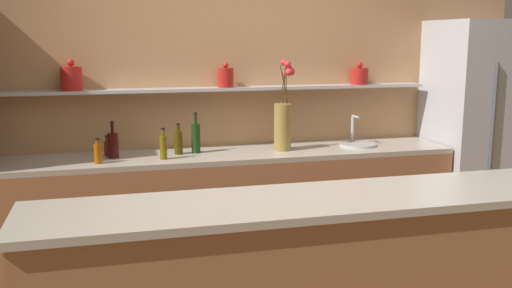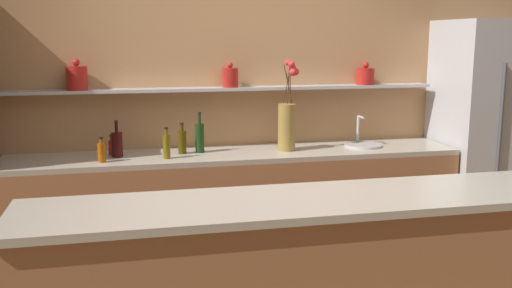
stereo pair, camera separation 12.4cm
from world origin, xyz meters
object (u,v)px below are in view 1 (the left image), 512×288
(refrigerator, at_px, (480,133))
(bottle_wine_4, at_px, (113,145))
(bottle_oil_2, at_px, (163,146))
(bottle_wine_5, at_px, (196,138))
(flower_vase, at_px, (283,121))
(sink_fixture, at_px, (357,143))
(bottle_oil_0, at_px, (178,142))
(bottle_sauce_1, at_px, (98,153))
(bottle_sauce_3, at_px, (108,147))

(refrigerator, xyz_separation_m, bottle_wine_4, (-3.16, 0.06, 0.04))
(refrigerator, bearing_deg, bottle_oil_2, -178.15)
(bottle_wine_4, height_order, bottle_wine_5, bottle_wine_5)
(refrigerator, relative_size, flower_vase, 2.70)
(sink_fixture, bearing_deg, bottle_oil_2, -175.15)
(flower_vase, distance_m, sink_fixture, 0.70)
(bottle_oil_0, distance_m, bottle_wine_4, 0.50)
(bottle_wine_5, bearing_deg, bottle_wine_4, -177.14)
(bottle_sauce_1, height_order, bottle_oil_2, bottle_oil_2)
(flower_vase, height_order, bottle_oil_0, flower_vase)
(bottle_oil_0, relative_size, bottle_sauce_1, 1.30)
(bottle_oil_0, xyz_separation_m, bottle_wine_4, (-0.50, -0.01, 0.00))
(bottle_sauce_3, bearing_deg, bottle_wine_5, -5.19)
(bottle_wine_5, bearing_deg, bottle_sauce_1, -164.55)
(sink_fixture, bearing_deg, bottle_wine_4, 179.69)
(flower_vase, bearing_deg, bottle_wine_4, 178.15)
(sink_fixture, xyz_separation_m, bottle_oil_2, (-1.64, -0.14, 0.08))
(bottle_sauce_1, distance_m, bottle_wine_5, 0.78)
(refrigerator, height_order, bottle_sauce_1, refrigerator)
(sink_fixture, relative_size, bottle_sauce_3, 1.94)
(refrigerator, height_order, bottle_wine_4, refrigerator)
(flower_vase, height_order, bottle_wine_5, flower_vase)
(refrigerator, bearing_deg, flower_vase, 179.49)
(refrigerator, relative_size, bottle_wine_5, 6.10)
(bottle_oil_0, relative_size, bottle_wine_4, 0.87)
(sink_fixture, xyz_separation_m, bottle_sauce_1, (-2.11, -0.16, 0.06))
(bottle_oil_0, bearing_deg, bottle_wine_4, -178.33)
(bottle_oil_0, height_order, bottle_oil_2, bottle_oil_0)
(refrigerator, distance_m, bottle_sauce_3, 3.20)
(bottle_oil_2, bearing_deg, bottle_sauce_3, 149.04)
(bottle_wine_4, bearing_deg, bottle_wine_5, 2.86)
(bottle_oil_0, height_order, bottle_wine_5, bottle_wine_5)
(bottle_wine_4, relative_size, bottle_wine_5, 0.88)
(bottle_sauce_3, relative_size, bottle_wine_5, 0.50)
(flower_vase, relative_size, bottle_wine_4, 2.58)
(bottle_sauce_1, distance_m, bottle_wine_4, 0.21)
(refrigerator, distance_m, bottle_oil_0, 2.66)
(bottle_sauce_1, xyz_separation_m, bottle_wine_4, (0.11, 0.17, 0.02))
(refrigerator, xyz_separation_m, flower_vase, (-1.82, 0.02, 0.18))
(bottle_wine_4, xyz_separation_m, bottle_wine_5, (0.64, 0.03, 0.02))
(bottle_oil_0, bearing_deg, flower_vase, -3.93)
(bottle_sauce_3, bearing_deg, bottle_oil_0, -8.36)
(flower_vase, bearing_deg, bottle_sauce_1, -174.81)
(flower_vase, relative_size, bottle_sauce_3, 4.57)
(sink_fixture, distance_m, bottle_wine_4, 2.01)
(sink_fixture, xyz_separation_m, bottle_wine_5, (-1.37, 0.04, 0.10))
(bottle_oil_2, bearing_deg, flower_vase, 6.28)
(sink_fixture, distance_m, bottle_oil_2, 1.65)
(refrigerator, height_order, bottle_wine_5, refrigerator)
(sink_fixture, bearing_deg, flower_vase, -177.24)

